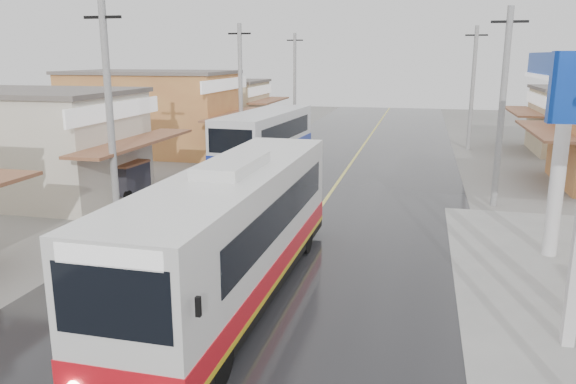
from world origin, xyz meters
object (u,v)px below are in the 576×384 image
(cyclist, at_px, (211,208))
(tricycle_near, at_px, (127,178))
(coach_bus, at_px, (235,231))
(tyre_stack, at_px, (91,259))
(second_bus, at_px, (265,139))

(cyclist, distance_m, tricycle_near, 5.86)
(coach_bus, distance_m, tyre_stack, 5.23)
(tricycle_near, bearing_deg, second_bus, 65.43)
(tyre_stack, bearing_deg, tricycle_near, 111.74)
(second_bus, relative_size, cyclist, 5.05)
(coach_bus, bearing_deg, cyclist, 117.75)
(coach_bus, height_order, tyre_stack, coach_bus)
(cyclist, bearing_deg, tricycle_near, 160.65)
(tricycle_near, height_order, tyre_stack, tricycle_near)
(cyclist, relative_size, tyre_stack, 2.44)
(second_bus, bearing_deg, tricycle_near, -114.53)
(cyclist, height_order, tricycle_near, cyclist)
(tricycle_near, bearing_deg, tyre_stack, -63.86)
(cyclist, bearing_deg, tyre_stack, -101.48)
(coach_bus, height_order, second_bus, coach_bus)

